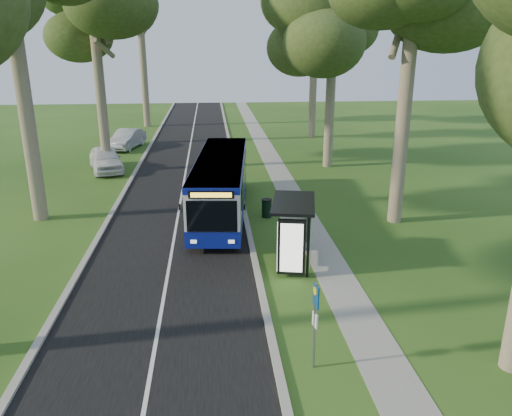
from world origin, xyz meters
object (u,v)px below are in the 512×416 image
(bus, at_px, (221,185))
(litter_bin, at_px, (267,208))
(bus_shelter, at_px, (299,223))
(car_white, at_px, (106,159))
(car_silver, at_px, (127,139))
(bus_stop_sign, at_px, (315,316))

(bus, height_order, litter_bin, bus)
(bus_shelter, relative_size, car_white, 0.67)
(litter_bin, height_order, car_silver, car_silver)
(bus, bearing_deg, bus_shelter, -62.31)
(bus_shelter, height_order, car_silver, bus_shelter)
(bus, relative_size, bus_shelter, 3.45)
(bus_stop_sign, bearing_deg, car_white, 102.96)
(car_white, relative_size, car_silver, 1.03)
(bus_stop_sign, distance_m, bus_shelter, 6.61)
(bus, height_order, car_white, bus)
(bus_stop_sign, relative_size, car_silver, 0.53)
(bus, height_order, bus_shelter, bus)
(bus_shelter, xyz_separation_m, car_white, (-10.78, 17.02, -1.01))
(bus_stop_sign, distance_m, car_white, 25.67)
(bus, xyz_separation_m, bus_stop_sign, (2.20, -13.55, 0.05))
(litter_bin, relative_size, car_silver, 0.20)
(bus_stop_sign, distance_m, car_silver, 33.03)
(bus_shelter, relative_size, litter_bin, 3.46)
(bus_stop_sign, xyz_separation_m, car_white, (-10.10, 23.59, -0.76))
(bus_shelter, bearing_deg, bus, 123.58)
(bus_stop_sign, height_order, bus_shelter, bus_shelter)
(litter_bin, relative_size, car_white, 0.19)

